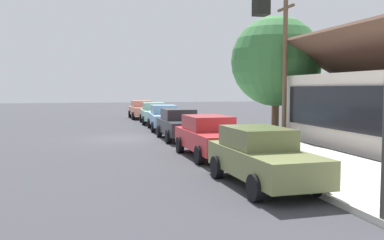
{
  "coord_description": "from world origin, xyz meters",
  "views": [
    {
      "loc": [
        22.97,
        -1.94,
        2.68
      ],
      "look_at": [
        0.15,
        3.55,
        0.95
      ],
      "focal_mm": 40.07,
      "sensor_mm": 36.0,
      "label": 1
    }
  ],
  "objects": [
    {
      "name": "car_coral",
      "position": [
        -15.29,
        2.64,
        0.82
      ],
      "size": [
        4.47,
        2.16,
        1.59
      ],
      "rotation": [
        0.0,
        0.0,
        0.02
      ],
      "color": "#EA8C75",
      "rests_on": "ground"
    },
    {
      "name": "shade_tree",
      "position": [
        -0.94,
        9.0,
        4.29
      ],
      "size": [
        5.38,
        5.38,
        6.99
      ],
      "color": "brown",
      "rests_on": "ground"
    },
    {
      "name": "fire_hydrant_red",
      "position": [
        0.29,
        4.2,
        0.5
      ],
      "size": [
        0.22,
        0.22,
        0.71
      ],
      "color": "red",
      "rests_on": "sidewalk_curb"
    },
    {
      "name": "car_cherry",
      "position": [
        6.87,
        2.68,
        0.82
      ],
      "size": [
        4.69,
        2.16,
        1.59
      ],
      "rotation": [
        0.0,
        0.0,
        0.03
      ],
      "color": "red",
      "rests_on": "ground"
    },
    {
      "name": "car_olive",
      "position": [
        12.08,
        2.66,
        0.81
      ],
      "size": [
        4.57,
        2.07,
        1.59
      ],
      "rotation": [
        0.0,
        0.0,
        0.04
      ],
      "color": "olive",
      "rests_on": "ground"
    },
    {
      "name": "traffic_light_main",
      "position": [
        15.89,
        2.54,
        3.49
      ],
      "size": [
        0.37,
        2.79,
        5.2
      ],
      "color": "#383833",
      "rests_on": "ground"
    },
    {
      "name": "car_seafoam",
      "position": [
        -9.73,
        2.89,
        0.81
      ],
      "size": [
        4.74,
        2.15,
        1.59
      ],
      "rotation": [
        0.0,
        0.0,
        -0.05
      ],
      "color": "#9ED1BC",
      "rests_on": "ground"
    },
    {
      "name": "ground_plane",
      "position": [
        0.0,
        0.0,
        0.0
      ],
      "size": [
        120.0,
        120.0,
        0.0
      ],
      "primitive_type": "plane",
      "color": "#38383D"
    },
    {
      "name": "car_skyblue",
      "position": [
        -4.44,
        2.79,
        0.81
      ],
      "size": [
        4.79,
        2.15,
        1.59
      ],
      "rotation": [
        0.0,
        0.0,
        -0.06
      ],
      "color": "#8CB7E0",
      "rests_on": "ground"
    },
    {
      "name": "sidewalk_curb",
      "position": [
        0.0,
        5.6,
        0.08
      ],
      "size": [
        60.0,
        4.2,
        0.16
      ],
      "primitive_type": "cube",
      "color": "beige",
      "rests_on": "ground"
    },
    {
      "name": "car_charcoal",
      "position": [
        1.02,
        2.67,
        0.81
      ],
      "size": [
        4.4,
        2.0,
        1.59
      ],
      "rotation": [
        0.0,
        0.0,
        0.01
      ],
      "color": "#2D3035",
      "rests_on": "ground"
    },
    {
      "name": "utility_pole_wooden",
      "position": [
        1.92,
        8.2,
        3.93
      ],
      "size": [
        1.8,
        0.24,
        7.5
      ],
      "color": "brown",
      "rests_on": "ground"
    }
  ]
}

